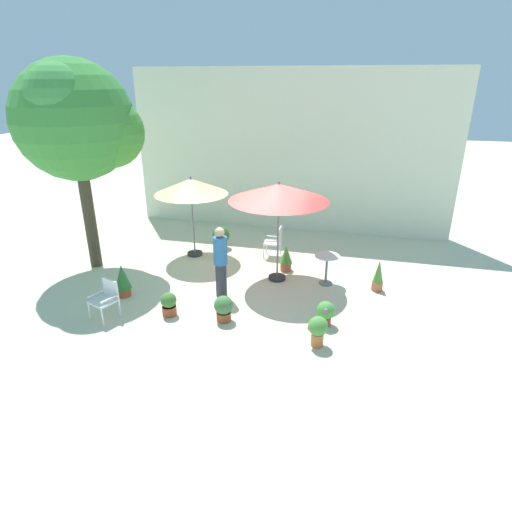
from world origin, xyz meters
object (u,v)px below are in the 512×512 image
object	(u,v)px
potted_plant_2	(223,308)
standing_person	(221,262)
patio_chair_0	(106,297)
potted_plant_7	(326,312)
shade_tree	(77,120)
cafe_table_0	(327,264)
potted_plant_5	(123,280)
potted_plant_0	(221,236)
potted_plant_1	(286,258)
potted_plant_3	(318,329)
patio_umbrella_1	(279,193)
potted_plant_6	(378,276)
patio_umbrella_0	(191,187)
potted_plant_4	(169,304)
patio_chair_1	(275,240)

from	to	relation	value
potted_plant_2	standing_person	distance (m)	1.27
patio_chair_0	potted_plant_7	xyz separation A→B (m)	(4.58, 0.80, -0.18)
shade_tree	cafe_table_0	distance (m)	7.04
patio_chair_0	potted_plant_5	bearing A→B (deg)	100.07
patio_chair_0	potted_plant_2	world-z (taller)	patio_chair_0
potted_plant_0	potted_plant_1	bearing A→B (deg)	-27.37
potted_plant_2	potted_plant_5	size ratio (longest dim) A/B	0.71
potted_plant_0	potted_plant_7	size ratio (longest dim) A/B	1.23
potted_plant_3	standing_person	bearing A→B (deg)	148.37
cafe_table_0	potted_plant_0	distance (m)	3.75
shade_tree	patio_umbrella_1	size ratio (longest dim) A/B	2.07
cafe_table_0	patio_chair_0	distance (m)	5.20
shade_tree	potted_plant_7	xyz separation A→B (m)	(6.38, -1.62, -3.53)
shade_tree	potted_plant_5	xyz separation A→B (m)	(1.63, -1.47, -3.41)
patio_chair_0	potted_plant_3	bearing A→B (deg)	0.25
potted_plant_0	potted_plant_1	distance (m)	2.49
potted_plant_6	standing_person	distance (m)	3.81
patio_umbrella_0	potted_plant_4	xyz separation A→B (m)	(0.73, -3.35, -1.74)
potted_plant_5	cafe_table_0	bearing A→B (deg)	21.59
potted_plant_5	potted_plant_0	bearing A→B (deg)	70.46
patio_umbrella_1	potted_plant_3	world-z (taller)	patio_umbrella_1
patio_umbrella_0	potted_plant_3	distance (m)	5.70
potted_plant_1	potted_plant_3	distance (m)	3.53
patio_umbrella_0	potted_plant_3	xyz separation A→B (m)	(3.99, -3.73, -1.65)
potted_plant_7	potted_plant_0	bearing A→B (deg)	133.61
potted_plant_0	potted_plant_3	distance (m)	5.62
patio_chair_1	potted_plant_0	world-z (taller)	patio_chair_1
potted_plant_3	standing_person	xyz separation A→B (m)	(-2.43, 1.50, 0.51)
potted_plant_4	patio_umbrella_0	bearing A→B (deg)	102.25
shade_tree	potted_plant_7	size ratio (longest dim) A/B	9.76
cafe_table_0	potted_plant_2	bearing A→B (deg)	-130.09
potted_plant_4	potted_plant_7	size ratio (longest dim) A/B	0.98
patio_umbrella_0	potted_plant_5	size ratio (longest dim) A/B	2.88
cafe_table_0	patio_chair_0	xyz separation A→B (m)	(-4.41, -2.76, -0.04)
potted_plant_7	potted_plant_4	bearing A→B (deg)	-173.17
patio_chair_0	potted_plant_1	distance (m)	4.68
standing_person	potted_plant_6	bearing A→B (deg)	18.44
patio_chair_0	potted_plant_0	size ratio (longest dim) A/B	1.26
cafe_table_0	potted_plant_1	bearing A→B (deg)	153.15
potted_plant_0	potted_plant_3	bearing A→B (deg)	-52.45
cafe_table_0	standing_person	size ratio (longest dim) A/B	0.45
potted_plant_0	potted_plant_4	xyz separation A→B (m)	(0.16, -4.07, -0.09)
standing_person	potted_plant_3	bearing A→B (deg)	-31.63
potted_plant_0	standing_person	world-z (taller)	standing_person
potted_plant_0	potted_plant_7	xyz separation A→B (m)	(3.50, -3.67, -0.06)
potted_plant_6	potted_plant_3	bearing A→B (deg)	-113.17
potted_plant_2	standing_person	bearing A→B (deg)	110.52
patio_chair_0	patio_chair_1	size ratio (longest dim) A/B	0.94
potted_plant_0	potted_plant_5	xyz separation A→B (m)	(-1.25, -3.52, 0.06)
potted_plant_2	potted_plant_3	size ratio (longest dim) A/B	0.92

